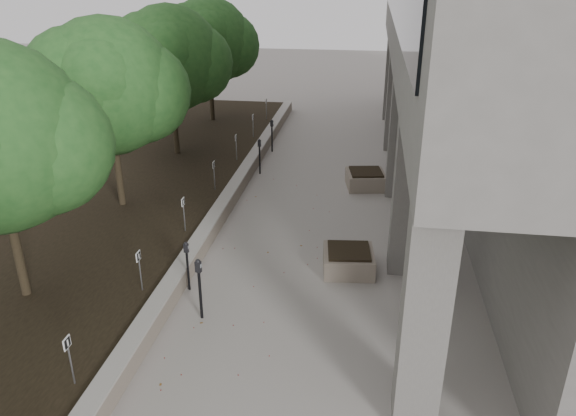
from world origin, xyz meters
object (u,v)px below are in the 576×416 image
Objects in this scene: crabapple_tree_4 at (171,81)px; parking_meter_2 at (200,289)px; planter_back at (366,179)px; parking_meter_5 at (272,136)px; crabapple_tree_2 at (1,177)px; parking_meter_4 at (260,157)px; crabapple_tree_3 at (111,115)px; planter_front at (348,260)px; parking_meter_3 at (188,266)px; crabapple_tree_5 at (209,60)px.

parking_meter_2 is at bearing -68.40° from crabapple_tree_4.
planter_back is at bearing -11.93° from crabapple_tree_4.
parking_meter_5 is (-0.51, 11.65, -0.05)m from parking_meter_2.
crabapple_tree_2 is 10.14m from parking_meter_4.
parking_meter_4 is (3.37, 4.24, -2.46)m from crabapple_tree_3.
planter_front is at bearing -46.51° from crabapple_tree_4.
parking_meter_5 is at bearing 90.39° from parking_meter_3.
crabapple_tree_2 reaches higher than planter_back.
crabapple_tree_4 is 4.44× the size of planter_front.
crabapple_tree_4 is 4.15× the size of parking_meter_4.
parking_meter_5 is at bearing 74.25° from crabapple_tree_2.
planter_back reaches higher than planter_front.
crabapple_tree_5 is at bearing 90.00° from crabapple_tree_4.
parking_meter_4 is (3.37, -0.76, -2.46)m from crabapple_tree_4.
parking_meter_5 is at bearing 64.03° from crabapple_tree_3.
parking_meter_4 is at bearing -59.68° from crabapple_tree_5.
crabapple_tree_3 is at bearing 90.00° from crabapple_tree_2.
crabapple_tree_4 is 4.07× the size of parking_meter_5.
crabapple_tree_2 is 1.00× the size of crabapple_tree_4.
parking_meter_4 is 1.07× the size of planter_front.
planter_front is at bearing 22.74° from parking_meter_3.
crabapple_tree_5 is 3.78× the size of parking_meter_2.
parking_meter_2 is 1.17× the size of planter_front.
crabapple_tree_4 is at bearing 90.00° from crabapple_tree_2.
crabapple_tree_2 is 4.07× the size of parking_meter_5.
parking_meter_3 is 8.21m from planter_back.
parking_meter_4 is at bearing 102.95° from parking_meter_2.
crabapple_tree_3 is (0.00, 5.00, 0.00)m from crabapple_tree_2.
parking_meter_3 is at bearing -87.85° from parking_meter_4.
parking_meter_3 is 1.00× the size of planter_back.
parking_meter_4 is at bearing -12.69° from crabapple_tree_4.
crabapple_tree_4 is 7.88m from planter_back.
crabapple_tree_2 is 4.15× the size of parking_meter_4.
crabapple_tree_5 is 4.34× the size of parking_meter_3.
crabapple_tree_3 reaches higher than planter_back.
crabapple_tree_3 and crabapple_tree_4 have the same top height.
crabapple_tree_5 reaches higher than planter_back.
crabapple_tree_2 is 1.00× the size of crabapple_tree_5.
planter_back is (7.20, -6.52, -2.83)m from crabapple_tree_5.
parking_meter_5 is at bearing 93.31° from parking_meter_4.
planter_back is at bearing 77.79° from parking_meter_2.
crabapple_tree_2 is 5.00m from crabapple_tree_3.
crabapple_tree_4 is 1.00× the size of crabapple_tree_5.
crabapple_tree_4 reaches higher than parking_meter_5.
planter_back is at bearing 62.20° from parking_meter_3.
crabapple_tree_2 is 1.00× the size of crabapple_tree_3.
crabapple_tree_2 and crabapple_tree_5 have the same top height.
parking_meter_3 is (3.25, 1.28, -2.49)m from crabapple_tree_2.
parking_meter_2 is 1.22m from parking_meter_3.
crabapple_tree_4 is at bearing 121.38° from parking_meter_2.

